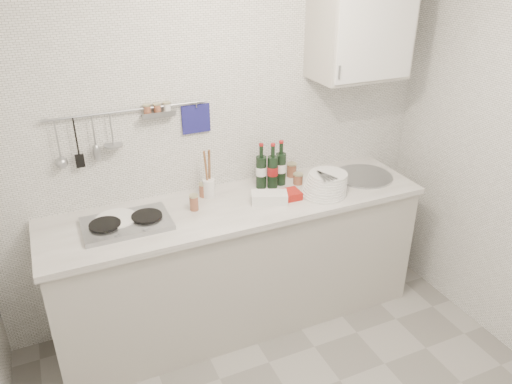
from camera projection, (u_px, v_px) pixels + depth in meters
back_wall at (220, 138)px, 3.25m from camera, size 3.00×0.02×2.50m
counter at (240, 266)px, 3.38m from camera, size 2.44×0.64×0.96m
wall_rail at (126, 127)px, 2.93m from camera, size 0.98×0.09×0.34m
wall_cabinet at (361, 22)px, 3.12m from camera, size 0.60×0.38×0.70m
plate_stack_hob at (116, 221)px, 2.91m from camera, size 0.26×0.25×0.04m
plate_stack_sink at (326, 184)px, 3.26m from camera, size 0.33×0.31×0.13m
wine_bottles at (272, 165)px, 3.30m from camera, size 0.21×0.10×0.31m
butter_dish at (269, 198)px, 3.14m from camera, size 0.25×0.19×0.07m
strawberry_punnet at (290, 195)px, 3.20m from camera, size 0.12×0.12×0.05m
utensil_crock at (209, 186)px, 3.20m from camera, size 0.08×0.08×0.33m
jar_a at (203, 190)px, 3.21m from camera, size 0.06×0.06×0.09m
jar_b at (292, 170)px, 3.49m from camera, size 0.07×0.07×0.10m
jar_c at (298, 179)px, 3.38m from camera, size 0.07×0.07×0.08m
jar_d at (194, 202)px, 3.05m from camera, size 0.06×0.06×0.10m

